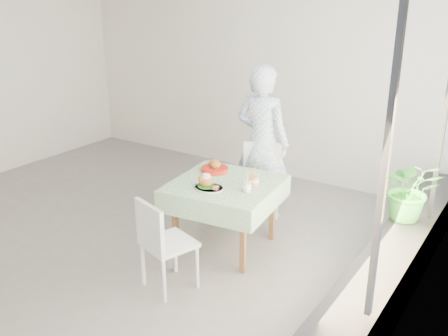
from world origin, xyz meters
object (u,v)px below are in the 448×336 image
Objects in this scene: diner at (262,143)px; potted_plant at (410,189)px; cafe_table at (225,207)px; chair_far at (258,201)px; juice_cup_orange at (254,180)px; main_dish at (207,184)px; chair_near at (168,261)px.

potted_plant is (1.77, -0.25, -0.10)m from diner.
cafe_table is 0.70m from chair_far.
juice_cup_orange is at bearing 16.24° from cafe_table.
main_dish is at bearing -93.93° from chair_far.
juice_cup_orange is (0.31, 1.01, 0.53)m from chair_near.
cafe_table is at bearing -90.27° from chair_far.
diner is 6.55× the size of juice_cup_orange.
potted_plant is (1.66, -0.00, 0.52)m from chair_far.
chair_far is 1.74m from potted_plant.
main_dish is (0.04, -1.17, -0.12)m from diner.
juice_cup_orange is at bearing -64.25° from chair_far.
chair_near is 1.97m from diner.
juice_cup_orange is (0.35, 0.32, 0.01)m from main_dish.
cafe_table is 0.94m from chair_near.
cafe_table is at bearing -157.81° from potted_plant.
main_dish is at bearing -152.10° from potted_plant.
potted_plant is at bearing 23.39° from juice_cup_orange.
chair_far is 1.51× the size of potted_plant.
main_dish is at bearing 93.73° from chair_near.
diner is 1.79m from potted_plant.
main_dish reaches higher than chair_near.
diner reaches higher than chair_far.
cafe_table is at bearing 95.03° from diner.
chair_far is at bearing 111.32° from diner.
chair_near is (-0.02, -1.61, -0.02)m from chair_far.
potted_plant is at bearing -0.11° from chair_far.
chair_far is 1.61m from chair_near.
cafe_table is at bearing 89.09° from chair_near.
main_dish is 0.48m from juice_cup_orange.
cafe_table is at bearing 75.70° from main_dish.
main_dish is 1.95m from potted_plant.
diner is (-0.08, 1.86, 0.64)m from chair_near.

